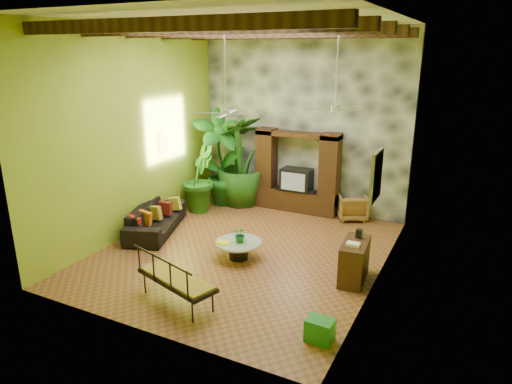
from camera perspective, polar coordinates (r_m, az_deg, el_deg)
The scene contains 23 objects.
ground at distance 10.57m, azimuth -1.40°, elevation -7.36°, with size 7.00×7.00×0.00m, color brown.
ceiling at distance 9.62m, azimuth -1.63°, elevation 20.82°, with size 6.00×7.00×0.02m, color silver.
back_wall at distance 12.94m, azimuth 5.91°, elevation 8.73°, with size 6.00×0.02×5.00m, color #8AA726.
left_wall at distance 11.49m, azimuth -14.92°, elevation 7.17°, with size 0.02×7.00×5.00m, color #8AA726.
right_wall at distance 8.81m, azimuth 16.01°, elevation 4.11°, with size 0.02×7.00×5.00m, color #8AA726.
stone_accent_wall at distance 12.88m, azimuth 5.82°, elevation 8.70°, with size 5.98×0.10×4.98m, color #34373B.
ceiling_beams at distance 9.61m, azimuth -1.62°, elevation 19.51°, with size 5.95×5.36×0.22m.
entertainment_center at distance 12.92m, azimuth 5.12°, elevation 1.78°, with size 2.40×0.55×2.30m.
ceiling_fan_front at distance 9.41m, azimuth -3.82°, elevation 11.12°, with size 1.28×1.28×1.86m.
ceiling_fan_back at distance 10.15m, azimuth 9.91°, elevation 11.36°, with size 1.28×1.28×1.86m.
wall_art_mask at distance 12.29m, azimuth -11.57°, elevation 6.13°, with size 0.06×0.32×0.55m, color yellow.
wall_art_painting at distance 8.29m, azimuth 14.81°, elevation 1.98°, with size 0.06×0.70×0.90m, color #295397.
sofa at distance 11.80m, azimuth -12.42°, elevation -3.28°, with size 2.35×0.92×0.69m, color black.
wicker_armchair at distance 12.64m, azimuth 11.92°, elevation -1.84°, with size 0.73×0.75×0.68m, color #936135.
tall_plant_a at distance 13.30m, azimuth -4.52°, elevation 4.27°, with size 1.50×1.01×2.84m, color #1C651A.
tall_plant_b at distance 12.99m, azimuth -7.13°, elevation 1.79°, with size 1.06×0.85×1.92m, color #23671B.
tall_plant_c at distance 13.37m, azimuth -1.96°, elevation 3.91°, with size 1.47×1.47×2.62m, color #205516.
coffee_table at distance 10.11m, azimuth -2.20°, elevation -6.95°, with size 1.02×1.02×0.40m.
centerpiece_plant at distance 9.96m, azimuth -1.94°, elevation -5.34°, with size 0.32×0.28×0.36m, color #1B6923.
yellow_tray at distance 9.99m, azimuth -4.14°, elevation -6.33°, with size 0.27×0.19×0.03m, color #F8FF1B.
iron_bench at distance 8.40m, azimuth -10.21°, elevation -10.51°, with size 1.78×1.09×0.57m.
side_console at distance 9.35m, azimuth 12.19°, elevation -8.44°, with size 0.46×1.02×0.82m, color #3D1C13.
green_bin at distance 7.59m, azimuth 7.99°, elevation -16.71°, with size 0.43×0.32×0.38m, color #1C6C2F.
Camera 1 is at (4.54, -8.46, 4.41)m, focal length 32.00 mm.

